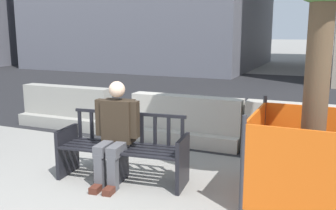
{
  "coord_description": "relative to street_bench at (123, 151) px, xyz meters",
  "views": [
    {
      "loc": [
        2.58,
        -2.87,
        1.94
      ],
      "look_at": [
        0.16,
        2.67,
        0.75
      ],
      "focal_mm": 40.0,
      "sensor_mm": 36.0,
      "label": 1
    }
  ],
  "objects": [
    {
      "name": "construction_fence",
      "position": [
        2.3,
        0.26,
        0.16
      ],
      "size": [
        1.32,
        1.32,
        1.11
      ],
      "color": "#2D2D33",
      "rests_on": "ground"
    },
    {
      "name": "jersey_barrier_centre",
      "position": [
        0.15,
        1.94,
        -0.06
      ],
      "size": [
        2.0,
        0.68,
        0.84
      ],
      "color": "#ADA89E",
      "rests_on": "ground"
    },
    {
      "name": "jersey_barrier_right",
      "position": [
        2.2,
        1.96,
        -0.06
      ],
      "size": [
        2.0,
        0.69,
        0.84
      ],
      "color": "#9E998E",
      "rests_on": "ground"
    },
    {
      "name": "street_asphalt",
      "position": [
        -0.16,
        7.5,
        -0.39
      ],
      "size": [
        120.0,
        12.0,
        0.01
      ],
      "primitive_type": "cube",
      "color": "black",
      "rests_on": "ground"
    },
    {
      "name": "street_bench",
      "position": [
        0.0,
        0.0,
        0.0
      ],
      "size": [
        1.74,
        0.71,
        0.88
      ],
      "color": "black",
      "rests_on": "ground"
    },
    {
      "name": "seated_person",
      "position": [
        -0.07,
        -0.06,
        0.29
      ],
      "size": [
        0.59,
        0.75,
        1.31
      ],
      "color": "#2D2319",
      "rests_on": "ground"
    },
    {
      "name": "jersey_barrier_left",
      "position": [
        -2.53,
        2.04,
        -0.06
      ],
      "size": [
        2.01,
        0.71,
        0.84
      ],
      "color": "gray",
      "rests_on": "ground"
    }
  ]
}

